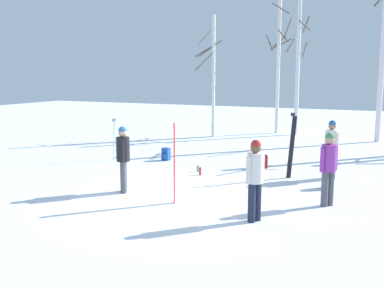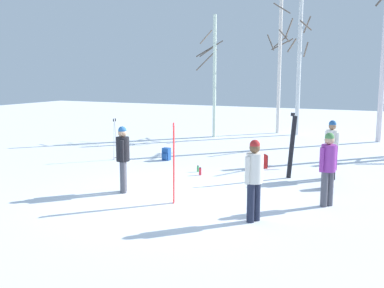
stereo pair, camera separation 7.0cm
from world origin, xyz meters
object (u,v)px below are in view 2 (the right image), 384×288
Objects in this scene: water_bottle_0 at (200,171)px; person_0 at (332,146)px; backpack_2 at (328,181)px; birch_tree_3 at (384,56)px; ski_pair_planted_0 at (292,146)px; ski_poles_0 at (115,138)px; person_2 at (123,155)px; ski_pair_planted_1 at (174,163)px; person_1 at (254,175)px; backpack_1 at (166,154)px; backpack_0 at (263,161)px; birch_tree_1 at (279,63)px; person_3 at (328,164)px; birch_tree_2 at (299,65)px; birch_tree_0 at (214,74)px; water_bottle_1 at (198,169)px.

person_0 is at bearing 18.06° from water_bottle_0.
backpack_2 is 0.06× the size of birch_tree_3.
person_0 is 1.13m from ski_pair_planted_0.
ski_poles_0 is 12.27m from birch_tree_3.
ski_pair_planted_1 is (1.63, -0.30, -0.03)m from person_2.
person_1 is 7.04m from backpack_1.
ski_poles_0 is at bearing -133.78° from birch_tree_3.
person_1 is at bearing -46.38° from backpack_1.
person_1 reaches higher than water_bottle_0.
birch_tree_1 reaches higher than backpack_0.
ski_pair_planted_0 is 4.76m from backpack_1.
backpack_1 is (-6.02, 3.29, -0.77)m from person_3.
backpack_0 is at bearing 104.45° from person_1.
person_0 is at bearing -71.78° from birch_tree_2.
water_bottle_0 is at bearing -38.48° from backpack_1.
birch_tree_0 is (-2.84, 7.81, 2.90)m from water_bottle_0.
ski_pair_planted_0 reaches higher than person_1.
birch_tree_2 is (-1.94, 9.52, 2.49)m from ski_pair_planted_0.
ski_poles_0 is at bearing -109.15° from birch_tree_1.
birch_tree_2 is (-0.80, 8.49, 3.23)m from backpack_0.
person_3 is at bearing 56.02° from person_1.
person_0 reaches higher than backpack_1.
backpack_2 is at bearing -84.75° from person_0.
birch_tree_3 is (1.92, 8.75, 2.85)m from ski_pair_planted_0.
person_3 is (1.20, 1.78, 0.00)m from person_1.
person_1 reaches higher than backpack_1.
backpack_1 is at bearing 175.42° from person_0.
person_1 is 2.17m from ski_pair_planted_1.
water_bottle_1 is 10.51m from birch_tree_2.
backpack_2 is (-0.23, 1.64, -0.77)m from person_3.
backpack_0 is at bearing 141.72° from backpack_2.
ski_pair_planted_0 is 2.97m from water_bottle_1.
backpack_2 is (1.17, -0.80, -0.74)m from ski_pair_planted_0.
birch_tree_3 is at bearing 46.22° from ski_poles_0.
birch_tree_0 reaches higher than backpack_0.
water_bottle_1 is (0.73, 3.02, -0.89)m from person_2.
backpack_0 is (-2.55, 3.47, -0.77)m from person_3.
birch_tree_2 is at bearing -13.56° from birch_tree_1.
person_1 is 4.94m from water_bottle_1.
person_1 is 7.17× the size of water_bottle_0.
backpack_1 is 2.20m from water_bottle_1.
backpack_2 is 0.07× the size of birch_tree_2.
birch_tree_2 is at bearing 168.76° from birch_tree_3.
person_1 is 7.85m from ski_poles_0.
water_bottle_1 is (-0.90, 3.32, -0.86)m from ski_pair_planted_1.
person_2 is (-3.75, 0.79, 0.00)m from person_1.
person_1 is at bearing -100.51° from person_0.
ski_pair_planted_1 is (-2.12, 0.49, -0.03)m from person_1.
backpack_1 is at bearing -107.17° from birch_tree_2.
backpack_2 is at bearing 98.08° from person_3.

